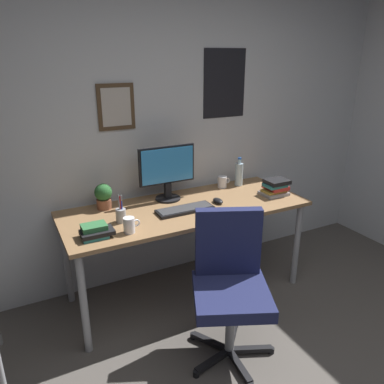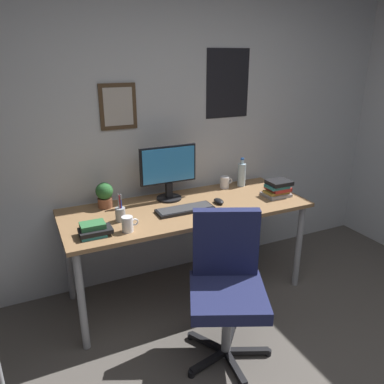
{
  "view_description": "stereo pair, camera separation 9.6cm",
  "coord_description": "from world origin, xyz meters",
  "px_view_note": "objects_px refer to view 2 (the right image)",
  "views": [
    {
      "loc": [
        -1.24,
        -0.68,
        1.85
      ],
      "look_at": [
        -0.06,
        1.61,
        0.91
      ],
      "focal_mm": 35.19,
      "sensor_mm": 36.0,
      "label": 1
    },
    {
      "loc": [
        -1.15,
        -0.73,
        1.85
      ],
      "look_at": [
        -0.06,
        1.61,
        0.91
      ],
      "focal_mm": 35.19,
      "sensor_mm": 36.0,
      "label": 2
    }
  ],
  "objects_px": {
    "keyboard": "(185,209)",
    "coffee_mug_far": "(128,224)",
    "book_stack_right": "(277,188)",
    "coffee_mug_near": "(225,182)",
    "office_chair": "(227,279)",
    "book_stack_left": "(94,230)",
    "computer_mouse": "(219,201)",
    "potted_plant": "(104,194)",
    "monitor": "(168,170)",
    "pen_cup": "(120,214)",
    "water_bottle": "(242,174)"
  },
  "relations": [
    {
      "from": "keyboard",
      "to": "coffee_mug_far",
      "type": "height_order",
      "value": "coffee_mug_far"
    },
    {
      "from": "coffee_mug_far",
      "to": "book_stack_right",
      "type": "relative_size",
      "value": 0.53
    },
    {
      "from": "coffee_mug_near",
      "to": "coffee_mug_far",
      "type": "height_order",
      "value": "coffee_mug_far"
    },
    {
      "from": "coffee_mug_far",
      "to": "office_chair",
      "type": "bearing_deg",
      "value": -43.24
    },
    {
      "from": "book_stack_left",
      "to": "computer_mouse",
      "type": "bearing_deg",
      "value": 8.57
    },
    {
      "from": "keyboard",
      "to": "potted_plant",
      "type": "bearing_deg",
      "value": 148.03
    },
    {
      "from": "office_chair",
      "to": "computer_mouse",
      "type": "xyz_separation_m",
      "value": [
        0.29,
        0.64,
        0.25
      ]
    },
    {
      "from": "monitor",
      "to": "book_stack_right",
      "type": "height_order",
      "value": "monitor"
    },
    {
      "from": "potted_plant",
      "to": "book_stack_left",
      "type": "relative_size",
      "value": 0.94
    },
    {
      "from": "keyboard",
      "to": "pen_cup",
      "type": "bearing_deg",
      "value": 176.63
    },
    {
      "from": "pen_cup",
      "to": "coffee_mug_far",
      "type": "bearing_deg",
      "value": -89.81
    },
    {
      "from": "book_stack_left",
      "to": "coffee_mug_near",
      "type": "bearing_deg",
      "value": 20.33
    },
    {
      "from": "office_chair",
      "to": "book_stack_left",
      "type": "xyz_separation_m",
      "value": [
        -0.7,
        0.49,
        0.27
      ]
    },
    {
      "from": "computer_mouse",
      "to": "coffee_mug_far",
      "type": "xyz_separation_m",
      "value": [
        -0.78,
        -0.18,
        0.03
      ]
    },
    {
      "from": "potted_plant",
      "to": "book_stack_left",
      "type": "bearing_deg",
      "value": -111.15
    },
    {
      "from": "computer_mouse",
      "to": "coffee_mug_near",
      "type": "distance_m",
      "value": 0.38
    },
    {
      "from": "computer_mouse",
      "to": "book_stack_right",
      "type": "distance_m",
      "value": 0.52
    },
    {
      "from": "keyboard",
      "to": "book_stack_right",
      "type": "relative_size",
      "value": 2.04
    },
    {
      "from": "coffee_mug_far",
      "to": "book_stack_left",
      "type": "bearing_deg",
      "value": 170.53
    },
    {
      "from": "office_chair",
      "to": "coffee_mug_near",
      "type": "xyz_separation_m",
      "value": [
        0.52,
        0.95,
        0.28
      ]
    },
    {
      "from": "monitor",
      "to": "book_stack_left",
      "type": "relative_size",
      "value": 2.21
    },
    {
      "from": "pen_cup",
      "to": "book_stack_left",
      "type": "xyz_separation_m",
      "value": [
        -0.21,
        -0.15,
        -0.02
      ]
    },
    {
      "from": "coffee_mug_far",
      "to": "book_stack_right",
      "type": "height_order",
      "value": "book_stack_right"
    },
    {
      "from": "pen_cup",
      "to": "book_stack_left",
      "type": "distance_m",
      "value": 0.26
    },
    {
      "from": "keyboard",
      "to": "potted_plant",
      "type": "height_order",
      "value": "potted_plant"
    },
    {
      "from": "water_bottle",
      "to": "book_stack_left",
      "type": "height_order",
      "value": "water_bottle"
    },
    {
      "from": "coffee_mug_far",
      "to": "potted_plant",
      "type": "height_order",
      "value": "potted_plant"
    },
    {
      "from": "monitor",
      "to": "computer_mouse",
      "type": "distance_m",
      "value": 0.46
    },
    {
      "from": "keyboard",
      "to": "computer_mouse",
      "type": "bearing_deg",
      "value": 5.16
    },
    {
      "from": "keyboard",
      "to": "computer_mouse",
      "type": "height_order",
      "value": "computer_mouse"
    },
    {
      "from": "keyboard",
      "to": "computer_mouse",
      "type": "relative_size",
      "value": 3.91
    },
    {
      "from": "potted_plant",
      "to": "water_bottle",
      "type": "bearing_deg",
      "value": -0.45
    },
    {
      "from": "book_stack_left",
      "to": "water_bottle",
      "type": "bearing_deg",
      "value": 17.6
    },
    {
      "from": "keyboard",
      "to": "pen_cup",
      "type": "distance_m",
      "value": 0.48
    },
    {
      "from": "water_bottle",
      "to": "book_stack_left",
      "type": "xyz_separation_m",
      "value": [
        -1.38,
        -0.44,
        -0.07
      ]
    },
    {
      "from": "keyboard",
      "to": "coffee_mug_near",
      "type": "height_order",
      "value": "coffee_mug_near"
    },
    {
      "from": "computer_mouse",
      "to": "office_chair",
      "type": "bearing_deg",
      "value": -114.26
    },
    {
      "from": "keyboard",
      "to": "coffee_mug_near",
      "type": "distance_m",
      "value": 0.62
    },
    {
      "from": "computer_mouse",
      "to": "coffee_mug_far",
      "type": "relative_size",
      "value": 0.98
    },
    {
      "from": "monitor",
      "to": "book_stack_left",
      "type": "distance_m",
      "value": 0.81
    },
    {
      "from": "computer_mouse",
      "to": "water_bottle",
      "type": "xyz_separation_m",
      "value": [
        0.39,
        0.29,
        0.09
      ]
    },
    {
      "from": "office_chair",
      "to": "book_stack_right",
      "type": "xyz_separation_m",
      "value": [
        0.81,
        0.59,
        0.3
      ]
    },
    {
      "from": "office_chair",
      "to": "coffee_mug_far",
      "type": "bearing_deg",
      "value": 136.76
    },
    {
      "from": "monitor",
      "to": "pen_cup",
      "type": "xyz_separation_m",
      "value": [
        -0.46,
        -0.25,
        -0.19
      ]
    },
    {
      "from": "monitor",
      "to": "keyboard",
      "type": "distance_m",
      "value": 0.36
    },
    {
      "from": "pen_cup",
      "to": "office_chair",
      "type": "bearing_deg",
      "value": -52.85
    },
    {
      "from": "office_chair",
      "to": "potted_plant",
      "type": "distance_m",
      "value": 1.13
    },
    {
      "from": "coffee_mug_far",
      "to": "pen_cup",
      "type": "distance_m",
      "value": 0.19
    },
    {
      "from": "coffee_mug_near",
      "to": "book_stack_left",
      "type": "bearing_deg",
      "value": -159.67
    },
    {
      "from": "office_chair",
      "to": "book_stack_left",
      "type": "bearing_deg",
      "value": 144.81
    }
  ]
}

